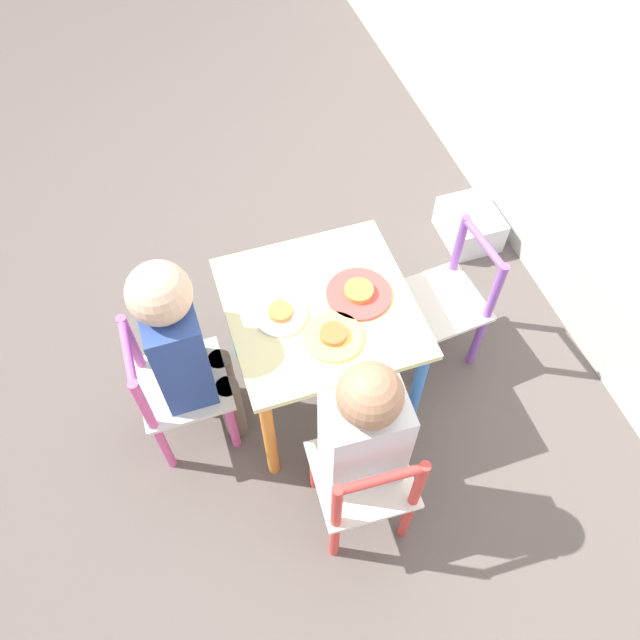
# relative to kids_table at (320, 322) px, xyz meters

# --- Properties ---
(ground_plane) EXTENTS (6.00, 6.00, 0.00)m
(ground_plane) POSITION_rel_kids_table_xyz_m (0.00, 0.00, -0.40)
(ground_plane) COLOR #5B514C
(kids_table) EXTENTS (0.52, 0.52, 0.49)m
(kids_table) POSITION_rel_kids_table_xyz_m (0.00, 0.00, 0.00)
(kids_table) COLOR beige
(kids_table) RESTS_ON ground_plane
(chair_pink) EXTENTS (0.26, 0.26, 0.52)m
(chair_pink) POSITION_rel_kids_table_xyz_m (0.00, -0.45, -0.15)
(chair_pink) COLOR silver
(chair_pink) RESTS_ON ground_plane
(chair_red) EXTENTS (0.27, 0.27, 0.52)m
(chair_red) POSITION_rel_kids_table_xyz_m (0.45, -0.02, -0.15)
(chair_red) COLOR silver
(chair_red) RESTS_ON ground_plane
(chair_purple) EXTENTS (0.28, 0.28, 0.52)m
(chair_purple) POSITION_rel_kids_table_xyz_m (-0.04, 0.45, -0.15)
(chair_purple) COLOR silver
(chair_purple) RESTS_ON ground_plane
(child_front) EXTENTS (0.20, 0.22, 0.79)m
(child_front) POSITION_rel_kids_table_xyz_m (0.00, -0.39, 0.07)
(child_front) COLOR #7A6B5B
(child_front) RESTS_ON ground_plane
(child_right) EXTENTS (0.21, 0.21, 0.77)m
(child_right) POSITION_rel_kids_table_xyz_m (0.39, -0.02, 0.05)
(child_right) COLOR #38383D
(child_right) RESTS_ON ground_plane
(plate_front) EXTENTS (0.15, 0.15, 0.03)m
(plate_front) POSITION_rel_kids_table_xyz_m (-0.00, -0.12, 0.09)
(plate_front) COLOR white
(plate_front) RESTS_ON kids_table
(plate_right) EXTENTS (0.16, 0.16, 0.03)m
(plate_right) POSITION_rel_kids_table_xyz_m (0.12, 0.00, 0.09)
(plate_right) COLOR #EADB66
(plate_right) RESTS_ON kids_table
(plate_back) EXTENTS (0.19, 0.19, 0.03)m
(plate_back) POSITION_rel_kids_table_xyz_m (0.00, 0.12, 0.09)
(plate_back) COLOR #E54C47
(plate_back) RESTS_ON kids_table
(storage_bin) EXTENTS (0.24, 0.20, 0.14)m
(storage_bin) POSITION_rel_kids_table_xyz_m (-0.49, 0.79, -0.33)
(storage_bin) COLOR silver
(storage_bin) RESTS_ON ground_plane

